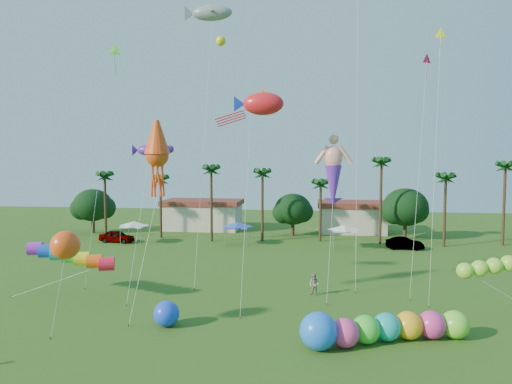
# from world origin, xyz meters

# --- Properties ---
(ground) EXTENTS (160.00, 160.00, 0.00)m
(ground) POSITION_xyz_m (0.00, 0.00, 0.00)
(ground) COLOR #285116
(ground) RESTS_ON ground
(tree_line) EXTENTS (69.46, 8.91, 11.00)m
(tree_line) POSITION_xyz_m (3.57, 44.00, 4.28)
(tree_line) COLOR #3A2819
(tree_line) RESTS_ON ground
(buildings_row) EXTENTS (35.00, 7.00, 4.00)m
(buildings_row) POSITION_xyz_m (-3.09, 50.00, 2.00)
(buildings_row) COLOR beige
(buildings_row) RESTS_ON ground
(tent_row) EXTENTS (31.00, 4.00, 0.60)m
(tent_row) POSITION_xyz_m (-6.00, 36.33, 2.75)
(tent_row) COLOR white
(tent_row) RESTS_ON ground
(car_a) EXTENTS (5.00, 2.46, 1.64)m
(car_a) POSITION_xyz_m (-22.80, 36.61, 0.82)
(car_a) COLOR #4C4C54
(car_a) RESTS_ON ground
(car_b) EXTENTS (4.68, 1.80, 1.52)m
(car_b) POSITION_xyz_m (15.59, 36.57, 0.76)
(car_b) COLOR #4C4C54
(car_b) RESTS_ON ground
(spectator_b) EXTENTS (1.12, 1.07, 1.83)m
(spectator_b) POSITION_xyz_m (4.23, 15.20, 0.92)
(spectator_b) COLOR gray
(spectator_b) RESTS_ON ground
(caterpillar_inflatable) EXTENTS (10.94, 5.22, 2.27)m
(caterpillar_inflatable) POSITION_xyz_m (8.23, 5.62, 0.95)
(caterpillar_inflatable) COLOR #F13F8A
(caterpillar_inflatable) RESTS_ON ground
(blue_ball) EXTENTS (1.76, 1.76, 1.76)m
(blue_ball) POSITION_xyz_m (-5.72, 6.71, 0.88)
(blue_ball) COLOR blue
(blue_ball) RESTS_ON ground
(rainbow_tube) EXTENTS (10.57, 2.36, 3.62)m
(rainbow_tube) POSITION_xyz_m (-14.22, 11.40, 3.05)
(rainbow_tube) COLOR red
(rainbow_tube) RESTS_ON ground
(green_worm) EXTENTS (9.08, 1.22, 4.14)m
(green_worm) POSITION_xyz_m (14.87, 11.02, 3.44)
(green_worm) COLOR #8CDD31
(green_worm) RESTS_ON ground
(orange_ball_kite) EXTENTS (2.21, 1.95, 6.93)m
(orange_ball_kite) POSITION_xyz_m (-11.11, 3.63, 6.03)
(orange_ball_kite) COLOR #FF4A14
(orange_ball_kite) RESTS_ON ground
(merman_kite) EXTENTS (2.55, 5.64, 12.98)m
(merman_kite) POSITION_xyz_m (5.80, 17.51, 10.07)
(merman_kite) COLOR #F19B89
(merman_kite) RESTS_ON ground
(fish_kite) EXTENTS (5.21, 7.28, 16.91)m
(fish_kite) POSITION_xyz_m (0.01, 14.60, 15.87)
(fish_kite) COLOR red
(fish_kite) RESTS_ON ground
(shark_kite) EXTENTS (5.62, 8.36, 26.64)m
(shark_kite) POSITION_xyz_m (-5.92, 22.21, 25.68)
(shark_kite) COLOR gray
(shark_kite) RESTS_ON ground
(squid_kite) EXTENTS (2.13, 4.81, 14.37)m
(squid_kite) POSITION_xyz_m (-7.40, 10.08, 11.64)
(squid_kite) COLOR #EC4613
(squid_kite) RESTS_ON ground
(lobster_kite) EXTENTS (4.00, 6.00, 12.84)m
(lobster_kite) POSITION_xyz_m (-9.83, 14.88, 12.14)
(lobster_kite) COLOR #6023AF
(lobster_kite) RESTS_ON ground
(delta_kite_red) EXTENTS (2.44, 4.80, 20.54)m
(delta_kite_red) POSITION_xyz_m (13.70, 19.02, 19.51)
(delta_kite_red) COLOR #D11744
(delta_kite_red) RESTS_ON ground
(delta_kite_yellow) EXTENTS (2.12, 4.80, 22.31)m
(delta_kite_yellow) POSITION_xyz_m (14.43, 17.58, 21.24)
(delta_kite_yellow) COLOR #F6FF1A
(delta_kite_yellow) RESTS_ON ground
(delta_kite_green) EXTENTS (2.30, 3.92, 22.00)m
(delta_kite_green) POSITION_xyz_m (-14.18, 18.01, 21.03)
(delta_kite_green) COLOR #4BE335
(delta_kite_green) RESTS_ON ground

